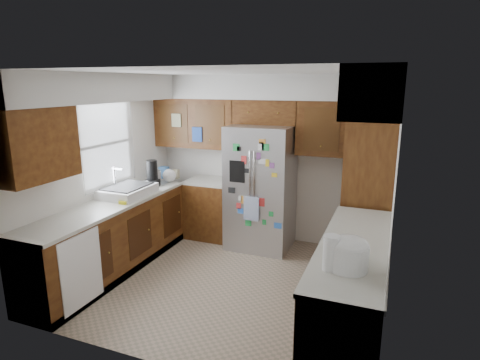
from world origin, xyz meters
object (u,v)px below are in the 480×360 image
Objects in this scene: pantry at (369,186)px; rice_cooker at (349,252)px; paper_towel at (331,253)px; fridge at (261,188)px.

pantry reaches higher than rice_cooker.
fridge is at bearing 120.52° from paper_towel.
pantry is at bearing 86.72° from paper_towel.
fridge is 2.72m from rice_cooker.
paper_towel is at bearing -59.48° from fridge.
fridge reaches higher than paper_towel.
fridge is at bearing 123.57° from rice_cooker.
pantry is 1.19× the size of fridge.
paper_towel is (-0.13, -0.06, -0.00)m from rice_cooker.
pantry is 7.38× the size of paper_towel.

